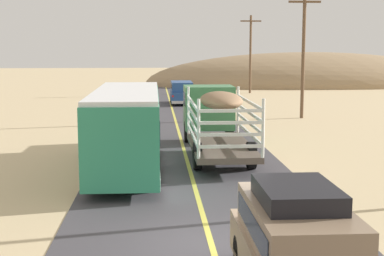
{
  "coord_description": "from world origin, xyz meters",
  "views": [
    {
      "loc": [
        -1.38,
        -13.49,
        4.91
      ],
      "look_at": [
        0.0,
        7.21,
        1.91
      ],
      "focal_mm": 52.72,
      "sensor_mm": 36.0,
      "label": 1
    }
  ],
  "objects_px": {
    "livestock_truck": "(213,113)",
    "car_far": "(182,92)",
    "bus": "(127,127)",
    "suv_near": "(295,243)",
    "power_pole_far": "(250,52)",
    "power_pole_mid": "(303,52)"
  },
  "relations": [
    {
      "from": "livestock_truck",
      "to": "car_far",
      "type": "distance_m",
      "value": 21.79
    },
    {
      "from": "livestock_truck",
      "to": "car_far",
      "type": "xyz_separation_m",
      "value": [
        -0.45,
        21.78,
        -0.7
      ]
    },
    {
      "from": "bus",
      "to": "car_far",
      "type": "height_order",
      "value": "bus"
    },
    {
      "from": "suv_near",
      "to": "livestock_truck",
      "type": "relative_size",
      "value": 0.48
    },
    {
      "from": "bus",
      "to": "power_pole_far",
      "type": "distance_m",
      "value": 39.19
    },
    {
      "from": "livestock_truck",
      "to": "car_far",
      "type": "relative_size",
      "value": 2.1
    },
    {
      "from": "car_far",
      "to": "power_pole_mid",
      "type": "bearing_deg",
      "value": -52.23
    },
    {
      "from": "suv_near",
      "to": "car_far",
      "type": "bearing_deg",
      "value": 90.55
    },
    {
      "from": "livestock_truck",
      "to": "power_pole_far",
      "type": "height_order",
      "value": "power_pole_far"
    },
    {
      "from": "power_pole_far",
      "to": "suv_near",
      "type": "bearing_deg",
      "value": -98.64
    },
    {
      "from": "suv_near",
      "to": "power_pole_mid",
      "type": "relative_size",
      "value": 0.54
    },
    {
      "from": "suv_near",
      "to": "car_far",
      "type": "xyz_separation_m",
      "value": [
        -0.37,
        38.08,
        -0.06
      ]
    },
    {
      "from": "suv_near",
      "to": "livestock_truck",
      "type": "distance_m",
      "value": 16.31
    },
    {
      "from": "livestock_truck",
      "to": "power_pole_mid",
      "type": "relative_size",
      "value": 1.14
    },
    {
      "from": "car_far",
      "to": "power_pole_mid",
      "type": "height_order",
      "value": "power_pole_mid"
    },
    {
      "from": "livestock_truck",
      "to": "power_pole_mid",
      "type": "distance_m",
      "value": 14.07
    },
    {
      "from": "suv_near",
      "to": "power_pole_far",
      "type": "relative_size",
      "value": 0.56
    },
    {
      "from": "suv_near",
      "to": "bus",
      "type": "distance_m",
      "value": 12.49
    },
    {
      "from": "bus",
      "to": "power_pole_far",
      "type": "height_order",
      "value": "power_pole_far"
    },
    {
      "from": "bus",
      "to": "power_pole_mid",
      "type": "height_order",
      "value": "power_pole_mid"
    },
    {
      "from": "livestock_truck",
      "to": "power_pole_far",
      "type": "relative_size",
      "value": 1.18
    },
    {
      "from": "livestock_truck",
      "to": "bus",
      "type": "relative_size",
      "value": 0.97
    }
  ]
}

